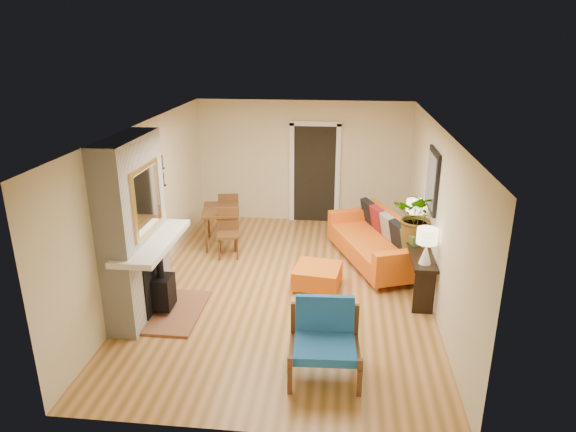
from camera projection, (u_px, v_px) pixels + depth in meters
name	position (u px, v px, depth m)	size (l,w,h in m)	color
room_shell	(331.00, 173.00, 10.32)	(6.50, 6.50, 6.50)	#C5864B
fireplace	(137.00, 233.00, 7.18)	(1.09, 1.68, 2.60)	white
sofa	(379.00, 242.00, 9.11)	(1.73, 2.48, 0.90)	silver
ottoman	(317.00, 275.00, 8.25)	(0.80, 0.80, 0.36)	silver
blue_chair	(325.00, 335.00, 6.13)	(0.88, 0.86, 0.88)	brown
dining_table	(224.00, 216.00, 9.85)	(0.92, 1.69, 0.89)	brown
console_table	(418.00, 254.00, 8.14)	(0.34, 1.85, 0.72)	black
lamp_near	(427.00, 242.00, 7.34)	(0.30, 0.30, 0.54)	white
lamp_far	(415.00, 211.00, 8.61)	(0.30, 0.30, 0.54)	white
houseplant	(418.00, 216.00, 8.14)	(0.75, 0.65, 0.83)	#1E5919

